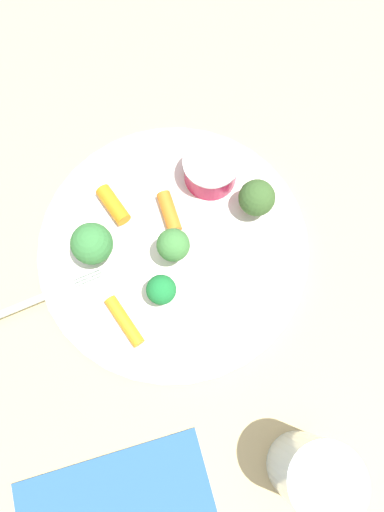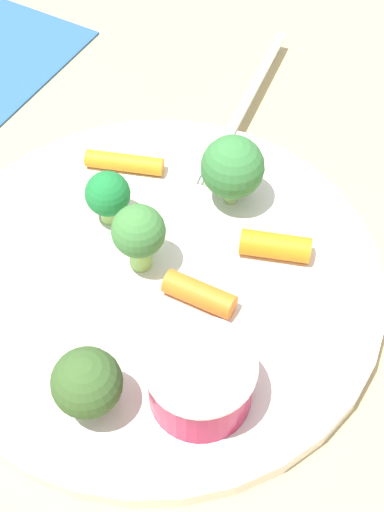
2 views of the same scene
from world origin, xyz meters
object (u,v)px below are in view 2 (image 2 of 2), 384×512
object	(u,v)px
broccoli_floret_3	(87,383)
carrot_stick_0	(275,246)
broccoli_floret_0	(229,166)
carrot_stick_2	(124,163)
fork	(244,106)
broccoli_floret_1	(138,234)
broccoli_floret_2	(108,195)
sauce_cup	(201,380)
plate	(157,279)
carrot_stick_1	(198,296)

from	to	relation	value
broccoli_floret_3	carrot_stick_0	xyz separation A→B (m)	(0.15, -0.02, -0.02)
broccoli_floret_3	carrot_stick_0	distance (m)	0.15
broccoli_floret_0	carrot_stick_2	xyz separation A→B (m)	(-0.02, 0.07, -0.02)
broccoli_floret_3	fork	size ratio (longest dim) A/B	0.26
broccoli_floret_1	carrot_stick_0	xyz separation A→B (m)	(0.06, -0.06, -0.02)
broccoli_floret_0	broccoli_floret_2	bearing A→B (deg)	141.07
broccoli_floret_3	broccoli_floret_2	bearing A→B (deg)	37.60
sauce_cup	carrot_stick_0	world-z (taller)	sauce_cup
broccoli_floret_2	broccoli_floret_3	bearing A→B (deg)	-142.40
carrot_stick_2	sauce_cup	bearing A→B (deg)	-125.63
plate	carrot_stick_0	world-z (taller)	carrot_stick_0
broccoli_floret_1	broccoli_floret_3	bearing A→B (deg)	-155.17
broccoli_floret_2	broccoli_floret_0	bearing A→B (deg)	-38.93
sauce_cup	broccoli_floret_2	bearing A→B (deg)	62.21
broccoli_floret_3	broccoli_floret_0	bearing A→B (deg)	10.86
broccoli_floret_2	carrot_stick_2	bearing A→B (deg)	29.46
broccoli_floret_1	broccoli_floret_2	bearing A→B (deg)	67.53
broccoli_floret_2	fork	xyz separation A→B (m)	(0.14, -0.01, -0.02)
broccoli_floret_1	fork	world-z (taller)	broccoli_floret_1
plate	broccoli_floret_2	xyz separation A→B (m)	(0.02, 0.05, 0.03)
sauce_cup	carrot_stick_0	xyz separation A→B (m)	(0.11, 0.02, -0.01)
sauce_cup	broccoli_floret_2	xyz separation A→B (m)	(0.07, 0.13, 0.00)
fork	carrot_stick_0	bearing A→B (deg)	-136.92
broccoli_floret_0	broccoli_floret_2	world-z (taller)	broccoli_floret_0
carrot_stick_1	fork	world-z (taller)	carrot_stick_1
carrot_stick_1	carrot_stick_2	world-z (taller)	carrot_stick_1
broccoli_floret_0	broccoli_floret_3	world-z (taller)	broccoli_floret_0
broccoli_floret_0	carrot_stick_1	distance (m)	0.09
broccoli_floret_2	plate	bearing A→B (deg)	-107.53
plate	broccoli_floret_2	distance (m)	0.06
broccoli_floret_0	broccoli_floret_3	bearing A→B (deg)	-169.14
plate	carrot_stick_1	xyz separation A→B (m)	(-0.00, -0.03, 0.01)
carrot_stick_0	broccoli_floret_3	bearing A→B (deg)	172.50
plate	carrot_stick_2	size ratio (longest dim) A/B	5.22
sauce_cup	broccoli_floret_1	world-z (taller)	broccoli_floret_1
sauce_cup	carrot_stick_2	bearing A→B (deg)	54.37
broccoli_floret_2	broccoli_floret_3	xyz separation A→B (m)	(-0.11, -0.08, 0.00)
broccoli_floret_3	carrot_stick_0	size ratio (longest dim) A/B	1.03
sauce_cup	carrot_stick_2	distance (m)	0.18
plate	broccoli_floret_1	xyz separation A→B (m)	(-0.00, 0.01, 0.04)
broccoli_floret_0	broccoli_floret_3	xyz separation A→B (m)	(-0.17, -0.03, -0.00)
broccoli_floret_0	fork	world-z (taller)	broccoli_floret_0
sauce_cup	broccoli_floret_0	world-z (taller)	broccoli_floret_0
broccoli_floret_2	carrot_stick_1	distance (m)	0.09
plate	broccoli_floret_0	size ratio (longest dim) A/B	5.49
carrot_stick_1	sauce_cup	bearing A→B (deg)	-140.96
sauce_cup	carrot_stick_2	xyz separation A→B (m)	(0.11, 0.15, -0.01)
carrot_stick_2	plate	bearing A→B (deg)	-126.92
broccoli_floret_2	carrot_stick_2	world-z (taller)	broccoli_floret_2
broccoli_floret_0	carrot_stick_2	bearing A→B (deg)	106.89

